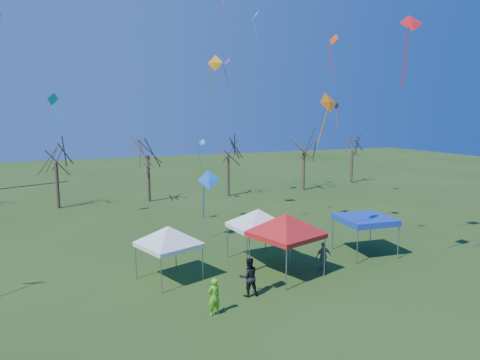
% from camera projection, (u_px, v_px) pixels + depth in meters
% --- Properties ---
extents(ground, '(140.00, 140.00, 0.00)m').
position_uv_depth(ground, '(291.00, 287.00, 21.71)').
color(ground, '#254616').
rests_on(ground, ground).
extents(tree_1, '(3.42, 3.42, 7.54)m').
position_uv_depth(tree_1, '(55.00, 146.00, 39.05)').
color(tree_1, '#3D2D21').
rests_on(tree_1, ground).
extents(tree_2, '(3.71, 3.71, 8.18)m').
position_uv_depth(tree_2, '(147.00, 139.00, 41.99)').
color(tree_2, '#3D2D21').
rests_on(tree_2, ground).
extents(tree_3, '(3.59, 3.59, 7.91)m').
position_uv_depth(tree_3, '(228.00, 139.00, 44.98)').
color(tree_3, '#3D2D21').
rests_on(tree_3, ground).
extents(tree_4, '(3.58, 3.58, 7.89)m').
position_uv_depth(tree_4, '(304.00, 137.00, 48.56)').
color(tree_4, '#3D2D21').
rests_on(tree_4, ground).
extents(tree_5, '(3.39, 3.39, 7.46)m').
position_uv_depth(tree_5, '(353.00, 138.00, 53.73)').
color(tree_5, '#3D2D21').
rests_on(tree_5, ground).
extents(tent_white_west, '(3.61, 3.61, 3.37)m').
position_uv_depth(tent_white_west, '(168.00, 230.00, 22.29)').
color(tent_white_west, gray).
rests_on(tent_white_west, ground).
extents(tent_white_mid, '(4.12, 4.12, 3.65)m').
position_uv_depth(tent_white_mid, '(258.00, 213.00, 25.19)').
color(tent_white_mid, gray).
rests_on(tent_white_mid, ground).
extents(tent_red, '(4.31, 4.31, 3.97)m').
position_uv_depth(tent_red, '(286.00, 218.00, 22.89)').
color(tent_red, gray).
rests_on(tent_red, ground).
extents(tent_blue, '(3.32, 3.32, 2.39)m').
position_uv_depth(tent_blue, '(365.00, 220.00, 26.50)').
color(tent_blue, gray).
rests_on(tent_blue, ground).
extents(person_dark, '(1.00, 0.81, 1.91)m').
position_uv_depth(person_dark, '(249.00, 277.00, 20.53)').
color(person_dark, black).
rests_on(person_dark, ground).
extents(person_grey, '(0.97, 0.43, 1.62)m').
position_uv_depth(person_grey, '(323.00, 256.00, 23.93)').
color(person_grey, slate).
rests_on(person_grey, ground).
extents(person_green, '(0.68, 0.52, 1.66)m').
position_uv_depth(person_green, '(214.00, 297.00, 18.61)').
color(person_green, '#63D422').
rests_on(person_green, ground).
extents(kite_1, '(1.07, 0.84, 2.11)m').
position_uv_depth(kite_1, '(209.00, 180.00, 17.78)').
color(kite_1, blue).
rests_on(kite_1, ground).
extents(kite_11, '(1.20, 1.11, 2.95)m').
position_uv_depth(kite_11, '(215.00, 63.00, 34.47)').
color(kite_11, orange).
rests_on(kite_11, ground).
extents(kite_17, '(0.55, 0.88, 2.53)m').
position_uv_depth(kite_17, '(333.00, 40.00, 28.38)').
color(kite_17, '#E23E0B').
rests_on(kite_17, ground).
extents(kite_22, '(0.97, 0.97, 2.51)m').
position_uv_depth(kite_22, '(202.00, 143.00, 41.51)').
color(kite_22, '#0B98B3').
rests_on(kite_22, ground).
extents(kite_19, '(0.78, 0.98, 2.29)m').
position_uv_depth(kite_19, '(227.00, 62.00, 41.23)').
color(kite_19, purple).
rests_on(kite_19, ground).
extents(kite_13, '(1.11, 1.05, 2.67)m').
position_uv_depth(kite_13, '(53.00, 99.00, 32.77)').
color(kite_13, '#0CB5BE').
rests_on(kite_13, ground).
extents(kite_24, '(0.64, 0.86, 2.01)m').
position_uv_depth(kite_24, '(256.00, 15.00, 27.94)').
color(kite_24, '#0CBC95').
rests_on(kite_24, ground).
extents(kite_12, '(0.90, 0.61, 2.71)m').
position_uv_depth(kite_12, '(337.00, 106.00, 46.94)').
color(kite_12, red).
rests_on(kite_12, ground).
extents(kite_27, '(1.19, 0.79, 2.74)m').
position_uv_depth(kite_27, '(328.00, 103.00, 21.63)').
color(kite_27, orange).
rests_on(kite_27, ground).
extents(kite_5, '(1.31, 1.14, 3.51)m').
position_uv_depth(kite_5, '(411.00, 24.00, 20.21)').
color(kite_5, red).
rests_on(kite_5, ground).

